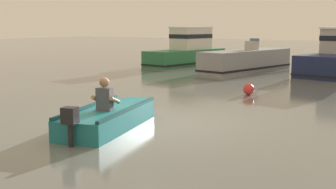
{
  "coord_description": "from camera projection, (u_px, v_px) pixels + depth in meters",
  "views": [
    {
      "loc": [
        6.07,
        -8.52,
        2.33
      ],
      "look_at": [
        -0.3,
        1.01,
        0.55
      ],
      "focal_mm": 47.86,
      "sensor_mm": 36.0,
      "label": 1
    }
  ],
  "objects": [
    {
      "name": "ground_plane",
      "position": [
        155.0,
        124.0,
        10.69
      ],
      "size": [
        120.0,
        120.0,
        0.0
      ],
      "primitive_type": "plane",
      "color": "slate"
    },
    {
      "name": "mooring_buoy",
      "position": [
        249.0,
        89.0,
        15.09
      ],
      "size": [
        0.38,
        0.38,
        0.38
      ],
      "primitive_type": "sphere",
      "color": "red",
      "rests_on": "ground"
    },
    {
      "name": "rowboat_with_person",
      "position": [
        109.0,
        117.0,
        10.24
      ],
      "size": [
        1.89,
        3.68,
        1.19
      ],
      "color": "#1E727A",
      "rests_on": "ground"
    },
    {
      "name": "moored_boat_green",
      "position": [
        187.0,
        51.0,
        26.4
      ],
      "size": [
        2.52,
        5.84,
        2.23
      ],
      "color": "#287042",
      "rests_on": "ground"
    },
    {
      "name": "moored_boat_grey",
      "position": [
        246.0,
        61.0,
        22.91
      ],
      "size": [
        2.63,
        6.4,
        1.65
      ],
      "color": "gray",
      "rests_on": "ground"
    }
  ]
}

